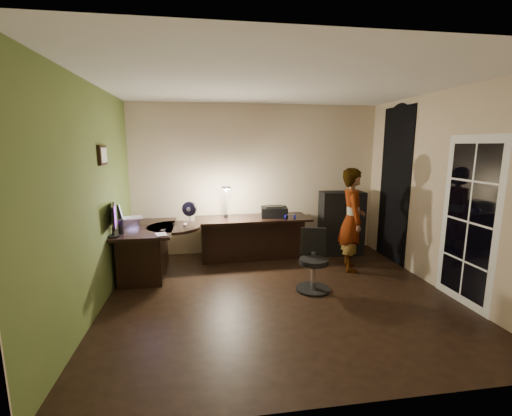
{
  "coord_description": "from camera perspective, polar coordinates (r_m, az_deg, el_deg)",
  "views": [
    {
      "loc": [
        -0.95,
        -4.19,
        1.97
      ],
      "look_at": [
        -0.15,
        1.05,
        1.0
      ],
      "focal_mm": 24.0,
      "sensor_mm": 36.0,
      "label": 1
    }
  ],
  "objects": [
    {
      "name": "floor",
      "position": [
        4.73,
        3.85,
        -14.36
      ],
      "size": [
        4.5,
        4.0,
        0.01
      ],
      "primitive_type": "cube",
      "color": "black",
      "rests_on": "ground"
    },
    {
      "name": "ceiling",
      "position": [
        4.35,
        4.31,
        20.06
      ],
      "size": [
        4.5,
        4.0,
        0.01
      ],
      "primitive_type": "cube",
      "color": "silver",
      "rests_on": "floor"
    },
    {
      "name": "wall_back",
      "position": [
        6.29,
        0.03,
        4.73
      ],
      "size": [
        4.5,
        0.01,
        2.7
      ],
      "primitive_type": "cube",
      "color": "#CBB694",
      "rests_on": "floor"
    },
    {
      "name": "wall_front",
      "position": [
        2.46,
        14.42,
        -4.61
      ],
      "size": [
        4.5,
        0.01,
        2.7
      ],
      "primitive_type": "cube",
      "color": "#CBB694",
      "rests_on": "floor"
    },
    {
      "name": "wall_left",
      "position": [
        4.43,
        -25.73,
        1.28
      ],
      "size": [
        0.01,
        4.0,
        2.7
      ],
      "primitive_type": "cube",
      "color": "#CBB694",
      "rests_on": "floor"
    },
    {
      "name": "wall_right",
      "position": [
        5.31,
        28.56,
        2.4
      ],
      "size": [
        0.01,
        4.0,
        2.7
      ],
      "primitive_type": "cube",
      "color": "#CBB694",
      "rests_on": "floor"
    },
    {
      "name": "green_wall_overlay",
      "position": [
        4.42,
        -25.55,
        1.29
      ],
      "size": [
        0.0,
        4.0,
        2.7
      ],
      "primitive_type": "cube",
      "color": "#546A2D",
      "rests_on": "floor"
    },
    {
      "name": "arched_doorway",
      "position": [
        6.25,
        22.09,
        3.47
      ],
      "size": [
        0.01,
        0.9,
        2.6
      ],
      "primitive_type": "cube",
      "color": "black",
      "rests_on": "floor"
    },
    {
      "name": "french_door",
      "position": [
        4.92,
        31.92,
        -2.0
      ],
      "size": [
        0.02,
        0.92,
        2.1
      ],
      "primitive_type": "cube",
      "color": "white",
      "rests_on": "floor"
    },
    {
      "name": "framed_picture",
      "position": [
        4.81,
        -24.26,
        8.04
      ],
      "size": [
        0.04,
        0.3,
        0.25
      ],
      "primitive_type": "cube",
      "color": "black",
      "rests_on": "wall_left"
    },
    {
      "name": "desk_left",
      "position": [
        5.52,
        -17.6,
        -6.88
      ],
      "size": [
        0.82,
        1.32,
        0.76
      ],
      "primitive_type": "cube",
      "rotation": [
        0.0,
        0.0,
        0.01
      ],
      "color": "black",
      "rests_on": "floor"
    },
    {
      "name": "desk_right",
      "position": [
        6.01,
        -0.55,
        -5.06
      ],
      "size": [
        1.99,
        0.76,
        0.74
      ],
      "primitive_type": "cube",
      "rotation": [
        0.0,
        0.0,
        0.04
      ],
      "color": "black",
      "rests_on": "floor"
    },
    {
      "name": "cabinet",
      "position": [
        6.43,
        14.02,
        -2.46
      ],
      "size": [
        0.79,
        0.43,
        1.15
      ],
      "primitive_type": "cube",
      "rotation": [
        0.0,
        0.0,
        -0.06
      ],
      "color": "black",
      "rests_on": "floor"
    },
    {
      "name": "laptop_stand",
      "position": [
        5.62,
        -20.41,
        -2.16
      ],
      "size": [
        0.31,
        0.29,
        0.11
      ],
      "primitive_type": "cube",
      "rotation": [
        0.0,
        0.0,
        0.39
      ],
      "color": "silver",
      "rests_on": "desk_left"
    },
    {
      "name": "laptop",
      "position": [
        5.58,
        -20.12,
        -0.43
      ],
      "size": [
        0.41,
        0.4,
        0.23
      ],
      "primitive_type": "cube",
      "rotation": [
        0.0,
        0.0,
        0.28
      ],
      "color": "silver",
      "rests_on": "laptop_stand"
    },
    {
      "name": "monitor",
      "position": [
        4.99,
        -22.78,
        -2.63
      ],
      "size": [
        0.2,
        0.49,
        0.32
      ],
      "primitive_type": "cube",
      "rotation": [
        0.0,
        0.0,
        0.21
      ],
      "color": "black",
      "rests_on": "desk_left"
    },
    {
      "name": "mouse",
      "position": [
        5.37,
        -11.82,
        -2.66
      ],
      "size": [
        0.06,
        0.1,
        0.04
      ],
      "primitive_type": "ellipsoid",
      "rotation": [
        0.0,
        0.0,
        -0.01
      ],
      "color": "silver",
      "rests_on": "desk_left"
    },
    {
      "name": "phone",
      "position": [
        5.13,
        -15.26,
        -3.59
      ],
      "size": [
        0.07,
        0.13,
        0.01
      ],
      "primitive_type": "cube",
      "rotation": [
        0.0,
        0.0,
        -0.05
      ],
      "color": "black",
      "rests_on": "desk_left"
    },
    {
      "name": "pen",
      "position": [
        5.5,
        -13.66,
        -2.58
      ],
      "size": [
        0.02,
        0.13,
        0.01
      ],
      "primitive_type": "cube",
      "rotation": [
        0.0,
        0.0,
        0.07
      ],
      "color": "black",
      "rests_on": "desk_left"
    },
    {
      "name": "speaker",
      "position": [
        5.1,
        -21.58,
        -2.94
      ],
      "size": [
        0.09,
        0.09,
        0.2
      ],
      "primitive_type": "cylinder",
      "rotation": [
        0.0,
        0.0,
        0.18
      ],
      "color": "black",
      "rests_on": "desk_left"
    },
    {
      "name": "notepad",
      "position": [
        4.9,
        -15.51,
        -4.26
      ],
      "size": [
        0.2,
        0.24,
        0.01
      ],
      "primitive_type": "cube",
      "rotation": [
        0.0,
        0.0,
        0.32
      ],
      "color": "silver",
      "rests_on": "desk_left"
    },
    {
      "name": "desk_fan",
      "position": [
        5.55,
        -11.01,
        -0.77
      ],
      "size": [
        0.26,
        0.21,
        0.36
      ],
      "primitive_type": "cube",
      "rotation": [
        0.0,
        0.0,
        -0.38
      ],
      "color": "black",
      "rests_on": "desk_right"
    },
    {
      "name": "headphones",
      "position": [
        5.83,
        5.71,
        -1.41
      ],
      "size": [
        0.23,
        0.16,
        0.1
      ],
      "primitive_type": "cube",
      "rotation": [
        0.0,
        0.0,
        -0.39
      ],
      "color": "#12118E",
      "rests_on": "desk_right"
    },
    {
      "name": "printer",
      "position": [
        5.97,
        3.05,
        -0.61
      ],
      "size": [
        0.49,
        0.4,
        0.2
      ],
      "primitive_type": "cube",
      "rotation": [
        0.0,
        0.0,
        -0.13
      ],
      "color": "black",
      "rests_on": "desk_right"
    },
    {
      "name": "desk_lamp",
      "position": [
        5.91,
        -5.09,
        1.2
      ],
      "size": [
        0.15,
        0.27,
        0.6
      ],
      "primitive_type": "cube",
      "rotation": [
        0.0,
        0.0,
        -0.01
      ],
      "color": "black",
      "rests_on": "desk_right"
    },
    {
      "name": "office_chair",
      "position": [
        4.78,
        9.62,
        -8.72
      ],
      "size": [
        0.57,
        0.57,
        0.84
      ],
      "primitive_type": "cube",
      "rotation": [
        0.0,
        0.0,
        -0.25
      ],
      "color": "black",
      "rests_on": "floor"
    },
    {
      "name": "person",
      "position": [
        5.61,
        15.7,
        -1.9
      ],
      "size": [
        0.5,
        0.65,
        1.63
      ],
      "primitive_type": "imported",
      "rotation": [
        0.0,
        0.0,
        1.36
      ],
      "color": "#D8A88C",
      "rests_on": "floor"
    }
  ]
}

